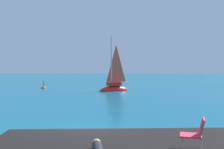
% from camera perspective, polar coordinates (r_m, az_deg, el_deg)
% --- Properties ---
extents(ground_plane, '(160.00, 160.00, 0.00)m').
position_cam_1_polar(ground_plane, '(10.65, -5.54, -13.71)').
color(ground_plane, '#0F5675').
extents(sailboat_near, '(3.62, 2.49, 6.56)m').
position_cam_1_polar(sailboat_near, '(29.41, 0.45, -2.85)').
color(sailboat_near, red).
rests_on(sailboat_near, ground).
extents(beach_chair, '(0.72, 0.65, 0.80)m').
position_cam_1_polar(beach_chair, '(7.18, 17.41, -11.67)').
color(beach_chair, '#E03342').
rests_on(beach_chair, shore_ledge).
extents(marker_buoy, '(0.56, 0.56, 1.13)m').
position_cam_1_polar(marker_buoy, '(33.56, -14.41, -2.89)').
color(marker_buoy, '#EA5114').
rests_on(marker_buoy, ground).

